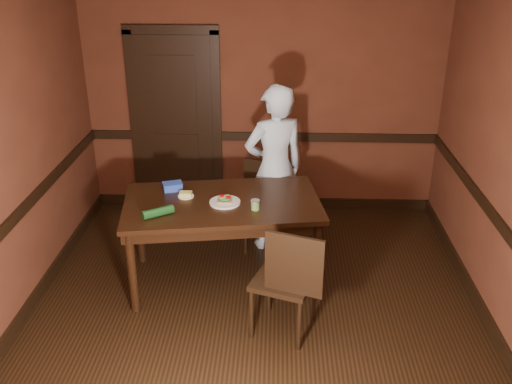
# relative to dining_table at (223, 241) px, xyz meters

# --- Properties ---
(floor) EXTENTS (4.00, 4.50, 0.01)m
(floor) POSITION_rel_dining_table_xyz_m (0.32, -0.62, -0.42)
(floor) COLOR black
(floor) RESTS_ON ground
(wall_back) EXTENTS (4.00, 0.02, 2.70)m
(wall_back) POSITION_rel_dining_table_xyz_m (0.32, 1.63, 0.93)
(wall_back) COLOR #552919
(wall_back) RESTS_ON ground
(dado_back) EXTENTS (4.00, 0.03, 0.10)m
(dado_back) POSITION_rel_dining_table_xyz_m (0.32, 1.61, 0.48)
(dado_back) COLOR black
(dado_back) RESTS_ON ground
(dado_left) EXTENTS (0.03, 4.50, 0.10)m
(dado_left) POSITION_rel_dining_table_xyz_m (-1.67, -0.62, 0.48)
(dado_left) COLOR black
(dado_left) RESTS_ON ground
(dado_right) EXTENTS (0.03, 4.50, 0.10)m
(dado_right) POSITION_rel_dining_table_xyz_m (2.30, -0.62, 0.48)
(dado_right) COLOR black
(dado_right) RESTS_ON ground
(baseboard_back) EXTENTS (4.00, 0.03, 0.12)m
(baseboard_back) POSITION_rel_dining_table_xyz_m (0.32, 1.61, -0.36)
(baseboard_back) COLOR black
(baseboard_back) RESTS_ON ground
(baseboard_left) EXTENTS (0.03, 4.50, 0.12)m
(baseboard_left) POSITION_rel_dining_table_xyz_m (-1.67, -0.62, -0.36)
(baseboard_left) COLOR black
(baseboard_left) RESTS_ON ground
(baseboard_right) EXTENTS (0.03, 4.50, 0.12)m
(baseboard_right) POSITION_rel_dining_table_xyz_m (2.30, -0.62, -0.36)
(baseboard_right) COLOR black
(baseboard_right) RESTS_ON ground
(door) EXTENTS (1.05, 0.07, 2.20)m
(door) POSITION_rel_dining_table_xyz_m (-0.68, 1.59, 0.68)
(door) COLOR black
(door) RESTS_ON ground
(dining_table) EXTENTS (1.90, 1.25, 0.83)m
(dining_table) POSITION_rel_dining_table_xyz_m (0.00, 0.00, 0.00)
(dining_table) COLOR black
(dining_table) RESTS_ON floor
(chair_far) EXTENTS (0.54, 0.54, 0.92)m
(chair_far) POSITION_rel_dining_table_xyz_m (0.41, 0.60, 0.05)
(chair_far) COLOR black
(chair_far) RESTS_ON floor
(chair_near) EXTENTS (0.60, 0.60, 1.00)m
(chair_near) POSITION_rel_dining_table_xyz_m (0.57, -0.74, 0.09)
(chair_near) COLOR black
(chair_near) RESTS_ON floor
(person) EXTENTS (0.74, 0.62, 1.74)m
(person) POSITION_rel_dining_table_xyz_m (0.47, 0.70, 0.45)
(person) COLOR silver
(person) RESTS_ON floor
(sandwich_plate) EXTENTS (0.28, 0.28, 0.07)m
(sandwich_plate) POSITION_rel_dining_table_xyz_m (0.03, -0.05, 0.43)
(sandwich_plate) COLOR silver
(sandwich_plate) RESTS_ON dining_table
(sauce_jar) EXTENTS (0.08, 0.08, 0.09)m
(sauce_jar) POSITION_rel_dining_table_xyz_m (0.31, -0.16, 0.46)
(sauce_jar) COLOR #64933E
(sauce_jar) RESTS_ON dining_table
(cheese_saucer) EXTENTS (0.15, 0.15, 0.05)m
(cheese_saucer) POSITION_rel_dining_table_xyz_m (-0.34, 0.08, 0.43)
(cheese_saucer) COLOR silver
(cheese_saucer) RESTS_ON dining_table
(food_tub) EXTENTS (0.21, 0.18, 0.08)m
(food_tub) POSITION_rel_dining_table_xyz_m (-0.49, 0.22, 0.45)
(food_tub) COLOR blue
(food_tub) RESTS_ON dining_table
(wrapped_veg) EXTENTS (0.27, 0.21, 0.08)m
(wrapped_veg) POSITION_rel_dining_table_xyz_m (-0.52, -0.33, 0.45)
(wrapped_veg) COLOR #143F18
(wrapped_veg) RESTS_ON dining_table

